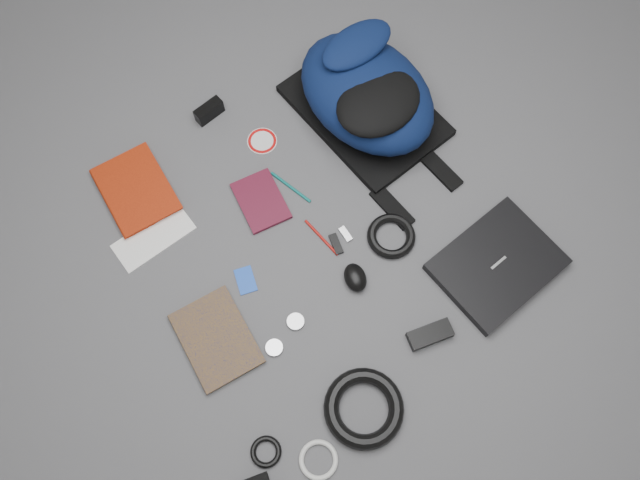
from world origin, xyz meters
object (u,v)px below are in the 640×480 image
laptop (497,265)px  compact_camera (209,111)px  power_brick (430,335)px  mouse (355,278)px  textbook_red (107,205)px  dvd_case (261,201)px  comic_book (187,355)px  backpack (367,93)px

laptop → compact_camera: bearing=110.2°
laptop → power_brick: (-0.27, -0.08, -0.00)m
mouse → textbook_red: bearing=144.3°
laptop → mouse: 0.40m
dvd_case → textbook_red: bearing=156.1°
mouse → laptop: bearing=-12.7°
comic_book → backpack: bearing=27.0°
textbook_red → power_brick: size_ratio=2.09×
laptop → power_brick: bearing=-174.5°
textbook_red → power_brick: 0.99m
textbook_red → backpack: bearing=-8.2°
backpack → comic_book: bearing=-162.6°
comic_book → dvd_case: bearing=38.2°
laptop → mouse: bearing=146.5°
backpack → comic_book: backpack is taller
laptop → dvd_case: laptop is taller
laptop → power_brick: 0.28m
comic_book → dvd_case: size_ratio=1.39×
dvd_case → mouse: (0.12, -0.34, 0.02)m
backpack → compact_camera: 0.49m
mouse → power_brick: (0.10, -0.23, -0.01)m
backpack → laptop: 0.62m
backpack → textbook_red: bearing=163.5°
comic_book → power_brick: 0.65m
backpack → laptop: (0.07, -0.61, -0.09)m
backpack → compact_camera: backpack is taller
textbook_red → mouse: mouse is taller
comic_book → mouse: size_ratio=2.86×
power_brick → backpack: bearing=82.0°
power_brick → textbook_red: bearing=136.7°
textbook_red → dvd_case: 0.45m
comic_book → laptop: bearing=-13.3°
textbook_red → mouse: 0.75m
compact_camera → dvd_case: bearing=-102.0°
backpack → comic_book: size_ratio=2.12×
comic_book → compact_camera: (0.38, 0.64, 0.02)m
laptop → textbook_red: bearing=131.4°
comic_book → dvd_case: comic_book is taller
laptop → comic_book: (-0.87, 0.19, -0.01)m
backpack → mouse: bearing=-133.7°
laptop → mouse: size_ratio=3.89×
compact_camera → power_brick: 0.94m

